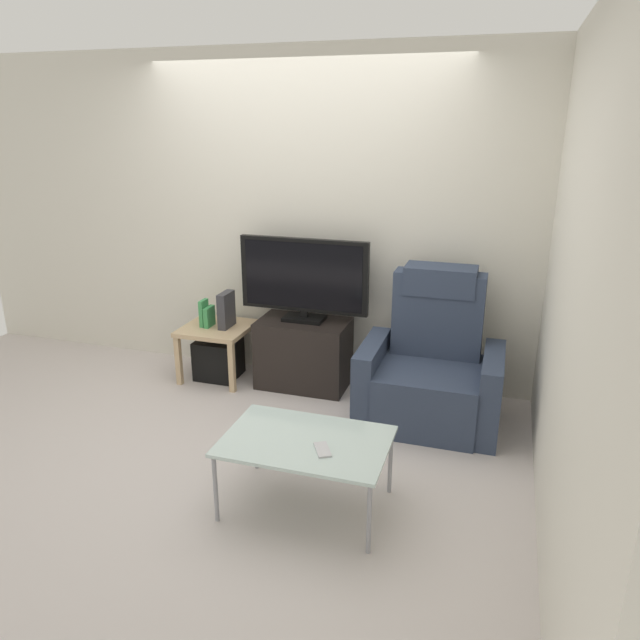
{
  "coord_description": "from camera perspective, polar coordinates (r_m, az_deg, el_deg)",
  "views": [
    {
      "loc": [
        1.55,
        -3.36,
        2.08
      ],
      "look_at": [
        0.33,
        0.5,
        0.7
      ],
      "focal_mm": 33.4,
      "sensor_mm": 36.0,
      "label": 1
    }
  ],
  "objects": [
    {
      "name": "wall_back",
      "position": [
        4.81,
        -1.48,
        9.5
      ],
      "size": [
        6.4,
        0.06,
        2.6
      ],
      "primitive_type": "cube",
      "color": "beige",
      "rests_on": "ground"
    },
    {
      "name": "book_leftmost",
      "position": [
        4.97,
        -11.07,
        0.66
      ],
      "size": [
        0.03,
        0.12,
        0.22
      ],
      "primitive_type": "cube",
      "color": "#388C4C",
      "rests_on": "side_table"
    },
    {
      "name": "side_table",
      "position": [
        5.0,
        -9.82,
        -1.34
      ],
      "size": [
        0.54,
        0.54,
        0.45
      ],
      "color": "tan",
      "rests_on": "ground"
    },
    {
      "name": "wall_side",
      "position": [
        3.46,
        22.67,
        4.37
      ],
      "size": [
        0.06,
        4.48,
        2.6
      ],
      "primitive_type": "cube",
      "color": "beige",
      "rests_on": "ground"
    },
    {
      "name": "game_console",
      "position": [
        4.9,
        -8.97,
        0.97
      ],
      "size": [
        0.07,
        0.2,
        0.29
      ],
      "primitive_type": "cube",
      "color": "#333338",
      "rests_on": "side_table"
    },
    {
      "name": "cell_phone",
      "position": [
        3.19,
        0.24,
        -12.31
      ],
      "size": [
        0.13,
        0.17,
        0.01
      ],
      "primitive_type": "cube",
      "rotation": [
        0.0,
        0.0,
        0.51
      ],
      "color": "#B7B7BC",
      "rests_on": "coffee_table"
    },
    {
      "name": "ground_plane",
      "position": [
        4.24,
        -6.38,
        -10.67
      ],
      "size": [
        6.4,
        6.4,
        0.0
      ],
      "primitive_type": "plane",
      "color": "#BCB2AD"
    },
    {
      "name": "tv_stand",
      "position": [
        4.81,
        -1.58,
        -3.19
      ],
      "size": [
        0.72,
        0.43,
        0.55
      ],
      "color": "black",
      "rests_on": "ground"
    },
    {
      "name": "coffee_table",
      "position": [
        3.3,
        -1.35,
        -11.78
      ],
      "size": [
        0.9,
        0.6,
        0.42
      ],
      "color": "#B2C6C1",
      "rests_on": "ground"
    },
    {
      "name": "recliner_armchair",
      "position": [
        4.33,
        10.62,
        -4.73
      ],
      "size": [
        0.98,
        0.78,
        1.08
      ],
      "rotation": [
        0.0,
        0.0,
        0.09
      ],
      "color": "#2D384C",
      "rests_on": "ground"
    },
    {
      "name": "book_middle",
      "position": [
        4.95,
        -10.57,
        0.32
      ],
      "size": [
        0.04,
        0.14,
        0.17
      ],
      "primitive_type": "cube",
      "color": "#388C4C",
      "rests_on": "side_table"
    },
    {
      "name": "television",
      "position": [
        4.63,
        -1.57,
        4.06
      ],
      "size": [
        1.03,
        0.2,
        0.66
      ],
      "color": "black",
      "rests_on": "tv_stand"
    },
    {
      "name": "subwoofer_box",
      "position": [
        5.07,
        -9.69,
        -3.61
      ],
      "size": [
        0.33,
        0.33,
        0.33
      ],
      "primitive_type": "cube",
      "color": "black",
      "rests_on": "ground"
    }
  ]
}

